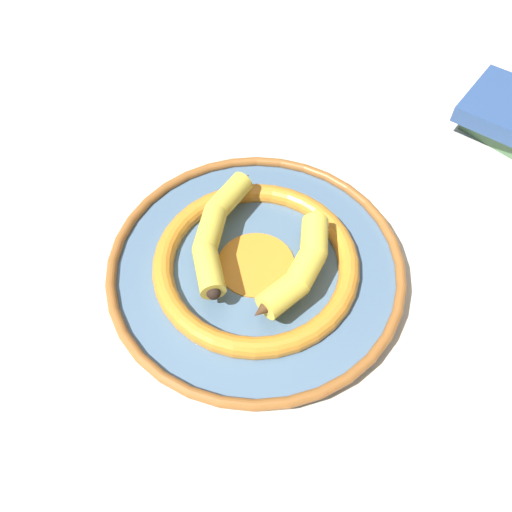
{
  "coord_description": "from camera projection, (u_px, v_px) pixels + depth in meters",
  "views": [
    {
      "loc": [
        -0.15,
        0.34,
        0.57
      ],
      "look_at": [
        -0.01,
        -0.01,
        0.04
      ],
      "focal_mm": 35.0,
      "sensor_mm": 36.0,
      "label": 1
    }
  ],
  "objects": [
    {
      "name": "decorative_bowl",
      "position": [
        256.0,
        265.0,
        0.66
      ],
      "size": [
        0.39,
        0.39,
        0.04
      ],
      "color": "slate",
      "rests_on": "ground_plane"
    },
    {
      "name": "banana_b",
      "position": [
        217.0,
        228.0,
        0.65
      ],
      "size": [
        0.08,
        0.21,
        0.03
      ],
      "rotation": [
        0.0,
        0.0,
        8.08
      ],
      "color": "gold",
      "rests_on": "decorative_bowl"
    },
    {
      "name": "banana_a",
      "position": [
        300.0,
        268.0,
        0.62
      ],
      "size": [
        0.06,
        0.18,
        0.04
      ],
      "rotation": [
        0.0,
        0.0,
        4.63
      ],
      "color": "yellow",
      "rests_on": "decorative_bowl"
    },
    {
      "name": "ground_plane",
      "position": [
        248.0,
        273.0,
        0.68
      ],
      "size": [
        2.8,
        2.8,
        0.0
      ],
      "primitive_type": "plane",
      "color": "beige"
    }
  ]
}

